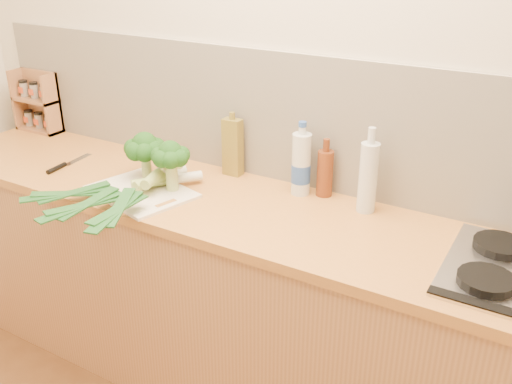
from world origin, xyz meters
TOP-DOWN VIEW (x-y plane):
  - room_shell at (0.00, 1.49)m, footprint 3.50×3.50m
  - counter at (0.00, 1.20)m, footprint 3.20×0.62m
  - chopping_board at (-0.46, 1.08)m, footprint 0.47×0.40m
  - broccoli_left at (-0.52, 1.20)m, footprint 0.17×0.17m
  - broccoli_right at (-0.35, 1.15)m, footprint 0.15×0.16m
  - leek_front at (-0.48, 1.08)m, footprint 0.48×0.58m
  - leek_mid at (-0.44, 1.02)m, footprint 0.20×0.66m
  - leek_back at (-0.38, 1.01)m, footprint 0.21×0.62m
  - chefs_knife at (-0.95, 1.12)m, footprint 0.05×0.28m
  - spice_rack at (-1.45, 1.44)m, footprint 0.26×0.10m
  - oil_tin at (-0.24, 1.44)m, footprint 0.08×0.05m
  - glass_bottle at (0.38, 1.39)m, footprint 0.07×0.07m
  - amber_bottle at (0.19, 1.44)m, footprint 0.06×0.06m
  - water_bottle at (0.10, 1.41)m, footprint 0.08×0.08m

SIDE VIEW (x-z plane):
  - counter at x=0.00m, z-range 0.00..0.90m
  - chopping_board at x=-0.46m, z-range 0.90..0.91m
  - chefs_knife at x=-0.95m, z-range 0.90..0.92m
  - leek_front at x=-0.48m, z-range 0.91..0.96m
  - leek_mid at x=-0.44m, z-range 0.93..0.97m
  - leek_back at x=-0.38m, z-range 0.95..0.99m
  - amber_bottle at x=0.19m, z-range 0.88..1.12m
  - water_bottle at x=0.10m, z-range 0.88..1.16m
  - oil_tin at x=-0.24m, z-range 0.89..1.17m
  - spice_rack at x=-1.45m, z-range 0.88..1.19m
  - glass_bottle at x=0.38m, z-range 0.88..1.20m
  - broccoli_left at x=-0.52m, z-range 0.95..1.15m
  - broccoli_right at x=-0.35m, z-range 0.95..1.16m
  - room_shell at x=0.00m, z-range -0.58..2.92m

